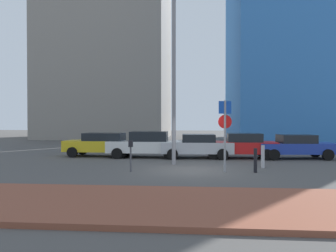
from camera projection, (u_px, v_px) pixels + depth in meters
ground_plane at (192, 170)px, 15.05m from camera, size 120.00×120.00×0.00m
sidewalk_brick at (189, 205)px, 8.56m from camera, size 40.00×4.04×0.14m
parked_car_yellow at (102, 144)px, 20.73m from camera, size 4.57×2.02×1.48m
parked_car_white at (146, 144)px, 20.21m from camera, size 4.55×2.08×1.59m
parked_car_silver at (197, 146)px, 19.77m from camera, size 4.28×2.07×1.44m
parked_car_red at (240, 145)px, 19.77m from camera, size 4.46×2.10×1.49m
parked_car_blue at (296, 146)px, 19.46m from camera, size 4.59×2.16×1.42m
parking_sign_post at (225, 127)px, 14.43m from camera, size 0.60×0.11×3.14m
parking_meter at (131, 152)px, 14.45m from camera, size 0.18×0.14×1.38m
street_lamp at (174, 67)px, 16.86m from camera, size 0.70×0.36×8.73m
traffic_bollard_near at (255, 160)px, 14.28m from camera, size 0.15×0.15×1.06m
traffic_bollard_mid at (263, 157)px, 15.70m from camera, size 0.17×0.17×1.08m
building_colorful_midrise at (297, 30)px, 37.08m from camera, size 14.61×15.68×25.00m
building_under_construction at (109, 47)px, 43.93m from camera, size 15.43×14.07×24.21m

